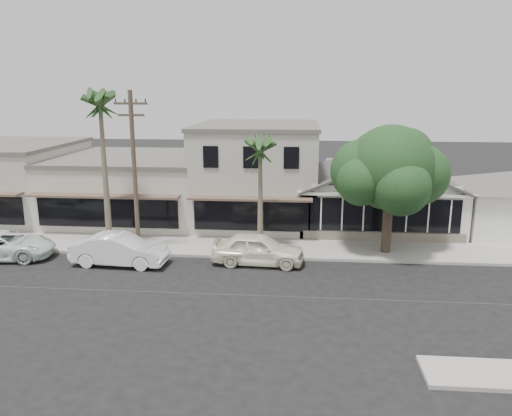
# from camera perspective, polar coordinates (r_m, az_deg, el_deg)

# --- Properties ---
(ground) EXTENTS (140.00, 140.00, 0.00)m
(ground) POSITION_cam_1_polar(r_m,az_deg,el_deg) (22.65, 4.98, -10.12)
(ground) COLOR black
(ground) RESTS_ON ground
(sidewalk_north) EXTENTS (90.00, 3.50, 0.15)m
(sidewalk_north) POSITION_cam_1_polar(r_m,az_deg,el_deg) (30.00, -10.48, -4.17)
(sidewalk_north) COLOR #9E9991
(sidewalk_north) RESTS_ON ground
(corner_shop) EXTENTS (10.40, 8.60, 5.10)m
(corner_shop) POSITION_cam_1_polar(r_m,az_deg,el_deg) (34.25, 13.53, 2.26)
(corner_shop) COLOR white
(corner_shop) RESTS_ON ground
(side_cottage) EXTENTS (6.00, 6.00, 3.00)m
(side_cottage) POSITION_cam_1_polar(r_m,az_deg,el_deg) (35.72, 26.77, -0.20)
(side_cottage) COLOR white
(side_cottage) RESTS_ON ground
(row_building_near) EXTENTS (8.00, 10.00, 6.50)m
(row_building_near) POSITION_cam_1_polar(r_m,az_deg,el_deg) (34.88, 0.21, 3.89)
(row_building_near) COLOR #BAB6A8
(row_building_near) RESTS_ON ground
(row_building_midnear) EXTENTS (10.00, 10.00, 4.20)m
(row_building_midnear) POSITION_cam_1_polar(r_m,az_deg,el_deg) (36.93, -13.86, 2.22)
(row_building_midnear) COLOR beige
(row_building_midnear) RESTS_ON ground
(utility_pole) EXTENTS (1.80, 0.24, 9.00)m
(utility_pole) POSITION_cam_1_polar(r_m,az_deg,el_deg) (27.77, -13.73, 4.26)
(utility_pole) COLOR brown
(utility_pole) RESTS_ON ground
(car_0) EXTENTS (4.96, 2.20, 1.66)m
(car_0) POSITION_cam_1_polar(r_m,az_deg,el_deg) (26.35, 0.22, -4.70)
(car_0) COLOR white
(car_0) RESTS_ON ground
(car_1) EXTENTS (5.10, 2.02, 1.65)m
(car_1) POSITION_cam_1_polar(r_m,az_deg,el_deg) (27.21, -15.31, -4.62)
(car_1) COLOR white
(car_1) RESTS_ON ground
(car_2) EXTENTS (5.67, 3.15, 1.50)m
(car_2) POSITION_cam_1_polar(r_m,az_deg,el_deg) (30.52, -26.94, -3.81)
(car_2) COLOR white
(car_2) RESTS_ON ground
(shade_tree) EXTENTS (6.51, 5.89, 7.22)m
(shade_tree) POSITION_cam_1_polar(r_m,az_deg,el_deg) (28.16, 14.93, 4.24)
(shade_tree) COLOR #46382A
(shade_tree) RESTS_ON ground
(palm_east) EXTENTS (2.81, 2.81, 6.95)m
(palm_east) POSITION_cam_1_polar(r_m,az_deg,el_deg) (26.93, 0.51, 6.77)
(palm_east) COLOR #726651
(palm_east) RESTS_ON ground
(palm_mid) EXTENTS (3.31, 3.31, 9.45)m
(palm_mid) POSITION_cam_1_polar(r_m,az_deg,el_deg) (29.11, -17.39, 11.11)
(palm_mid) COLOR #726651
(palm_mid) RESTS_ON ground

